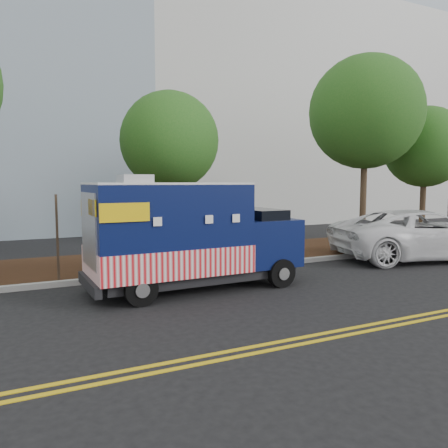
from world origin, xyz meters
name	(u,v)px	position (x,y,z in m)	size (l,w,h in m)	color
ground	(219,283)	(0.00, 0.00, 0.00)	(120.00, 120.00, 0.00)	black
curb	(199,270)	(0.00, 1.40, 0.07)	(120.00, 0.18, 0.15)	#9E9E99
mulch_strip	(175,259)	(0.00, 3.50, 0.07)	(120.00, 4.00, 0.15)	black
centerline_near	(324,333)	(0.00, -4.45, 0.01)	(120.00, 0.10, 0.01)	gold
centerline_far	(333,338)	(0.00, -4.70, 0.01)	(120.00, 0.10, 0.01)	gold
office_building	(112,6)	(2.00, 22.00, 15.20)	(46.00, 20.00, 30.40)	silver
tree_b	(170,141)	(-0.07, 3.74, 4.09)	(3.33, 3.33, 5.77)	#38281C
tree_c	(366,112)	(8.20, 3.30, 5.55)	(4.60, 4.60, 7.86)	#38281C
tree_d	(425,147)	(11.97, 3.49, 4.29)	(3.63, 3.63, 6.12)	#38281C
sign_post	(57,240)	(-3.93, 1.55, 1.20)	(0.06, 0.06, 2.40)	#473828
food_truck	(186,238)	(-1.06, -0.33, 1.31)	(5.55, 2.24, 2.89)	black
white_car	(422,235)	(7.98, 0.15, 0.87)	(2.90, 6.30, 1.75)	white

